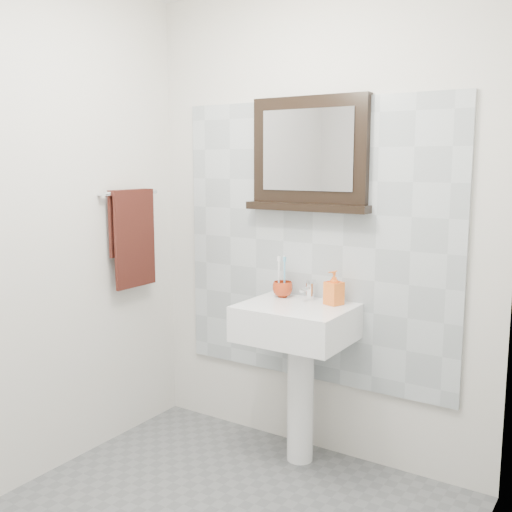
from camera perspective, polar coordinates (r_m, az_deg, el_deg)
The scene contains 11 objects.
back_wall at distance 3.20m, azimuth 5.59°, elevation 3.02°, with size 2.00×0.01×2.50m, color silver.
left_wall at distance 3.03m, azimuth -21.85°, elevation 2.08°, with size 0.01×2.20×2.50m, color silver.
right_wall at distance 1.82m, azimuth 17.73°, elevation -1.81°, with size 0.01×2.20×2.50m, color silver.
splashback at distance 3.20m, azimuth 5.46°, elevation 1.22°, with size 1.60×0.02×1.50m, color #A7B0B5.
pedestal_sink at distance 3.11m, azimuth 3.91°, elevation -7.95°, with size 0.55×0.44×0.96m.
toothbrush_cup at distance 3.22m, azimuth 2.55°, elevation -3.18°, with size 0.11×0.11×0.08m, color #AE3414.
toothbrushes at distance 3.21m, azimuth 2.55°, elevation -1.76°, with size 0.05×0.04×0.21m.
soap_dispenser at distance 3.06m, azimuth 7.44°, elevation -3.02°, with size 0.08×0.08×0.17m, color #F9461D.
framed_mirror at distance 3.16m, azimuth 5.09°, elevation 9.39°, with size 0.69×0.11×0.59m.
towel_bar at distance 3.43m, azimuth -11.87°, elevation 5.89°, with size 0.07×0.40×0.03m.
hand_towel at distance 3.44m, azimuth -11.67°, elevation 2.39°, with size 0.06×0.30×0.55m.
Camera 1 is at (1.46, -1.73, 1.57)m, focal length 42.00 mm.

